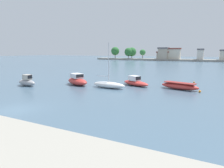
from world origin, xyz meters
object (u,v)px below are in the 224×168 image
at_px(moored_boat_3, 135,82).
at_px(moored_boat_4, 180,86).
at_px(moored_boat_1, 77,80).
at_px(moored_boat_2, 109,85).
at_px(mooring_buoy_2, 194,82).
at_px(mooring_buoy_1, 200,91).
at_px(moored_boat_0, 27,82).

distance_m(moored_boat_3, moored_boat_4, 6.65).
xyz_separation_m(moored_boat_1, moored_boat_4, (15.25, 3.37, -0.22)).
bearing_deg(moored_boat_3, moored_boat_4, 23.72).
distance_m(moored_boat_1, moored_boat_2, 5.83).
xyz_separation_m(moored_boat_2, moored_boat_3, (2.78, 3.77, 0.05)).
height_order(moored_boat_2, mooring_buoy_2, moored_boat_2).
xyz_separation_m(moored_boat_4, mooring_buoy_1, (2.69, -1.14, -0.31)).
bearing_deg(mooring_buoy_1, moored_boat_1, -172.93).
bearing_deg(moored_boat_4, moored_boat_3, -167.66).
bearing_deg(moored_boat_0, moored_boat_2, 23.97).
distance_m(moored_boat_3, mooring_buoy_2, 10.54).
bearing_deg(mooring_buoy_2, moored_boat_1, -148.50).
xyz_separation_m(moored_boat_3, mooring_buoy_1, (9.33, -1.31, -0.37)).
height_order(moored_boat_0, mooring_buoy_2, moored_boat_0).
height_order(moored_boat_4, mooring_buoy_2, moored_boat_4).
bearing_deg(moored_boat_4, moored_boat_2, -145.30).
bearing_deg(moored_boat_4, mooring_buoy_1, -9.21).
height_order(moored_boat_1, mooring_buoy_1, moored_boat_1).
bearing_deg(moored_boat_0, moored_boat_1, 39.38).
height_order(mooring_buoy_1, mooring_buoy_2, mooring_buoy_1).
distance_m(moored_boat_2, mooring_buoy_1, 12.37).
relative_size(moored_boat_0, moored_boat_3, 0.72).
bearing_deg(moored_boat_3, moored_boat_2, -101.25).
height_order(moored_boat_3, mooring_buoy_1, moored_boat_3).
bearing_deg(mooring_buoy_2, moored_boat_0, -147.84).
xyz_separation_m(moored_boat_1, moored_boat_2, (5.82, -0.23, -0.21)).
height_order(moored_boat_1, moored_boat_3, moored_boat_1).
relative_size(moored_boat_1, mooring_buoy_2, 20.04).
bearing_deg(moored_boat_2, moored_boat_4, 23.84).
relative_size(moored_boat_3, mooring_buoy_1, 16.68).
height_order(moored_boat_0, mooring_buoy_1, moored_boat_0).
bearing_deg(moored_boat_4, moored_boat_1, -153.73).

